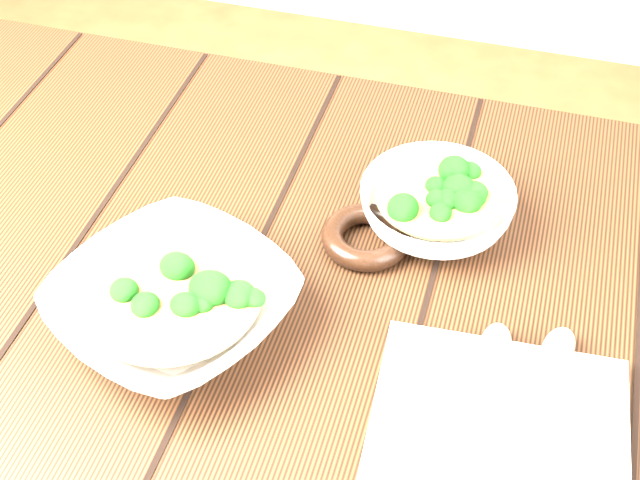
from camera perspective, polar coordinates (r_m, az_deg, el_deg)
table at (r=1.07m, az=-3.44°, el=-6.84°), size 1.20×0.80×0.75m
soup_bowl_front at (r=0.92m, az=-9.40°, el=-3.97°), size 0.31×0.31×0.07m
soup_bowl_back at (r=1.02m, az=7.46°, el=2.17°), size 0.19×0.19×0.06m
trivet at (r=1.01m, az=2.97°, el=0.20°), size 0.13×0.13×0.02m
napkin at (r=0.87m, az=11.37°, el=-11.46°), size 0.25×0.21×0.01m
spoon_left at (r=0.89m, az=10.88°, el=-8.42°), size 0.03×0.20×0.01m
spoon_right at (r=0.90m, az=14.27°, el=-8.37°), size 0.06×0.20×0.01m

